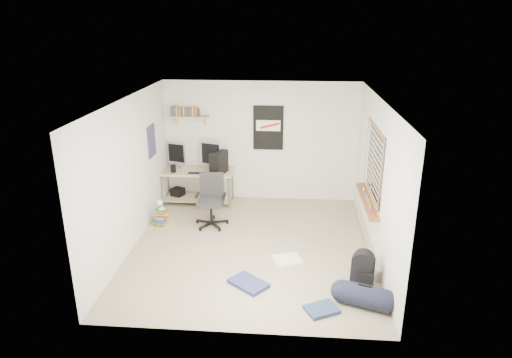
# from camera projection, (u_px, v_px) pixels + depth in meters

# --- Properties ---
(floor) EXTENTS (4.00, 4.50, 0.01)m
(floor) POSITION_uv_depth(u_px,v_px,m) (252.00, 247.00, 7.76)
(floor) COLOR gray
(floor) RESTS_ON ground
(ceiling) EXTENTS (4.00, 4.50, 0.01)m
(ceiling) POSITION_uv_depth(u_px,v_px,m) (251.00, 100.00, 6.92)
(ceiling) COLOR white
(ceiling) RESTS_ON ground
(back_wall) EXTENTS (4.00, 0.01, 2.50)m
(back_wall) POSITION_uv_depth(u_px,v_px,m) (261.00, 142.00, 9.46)
(back_wall) COLOR silver
(back_wall) RESTS_ON ground
(left_wall) EXTENTS (0.01, 4.50, 2.50)m
(left_wall) POSITION_uv_depth(u_px,v_px,m) (130.00, 174.00, 7.49)
(left_wall) COLOR silver
(left_wall) RESTS_ON ground
(right_wall) EXTENTS (0.01, 4.50, 2.50)m
(right_wall) POSITION_uv_depth(u_px,v_px,m) (378.00, 181.00, 7.19)
(right_wall) COLOR silver
(right_wall) RESTS_ON ground
(desk) EXTENTS (1.65, 1.12, 0.69)m
(desk) POSITION_uv_depth(u_px,v_px,m) (198.00, 186.00, 9.51)
(desk) COLOR #CCAD8E
(desk) RESTS_ON floor
(monitor_left) EXTENTS (0.40, 0.20, 0.43)m
(monitor_left) POSITION_uv_depth(u_px,v_px,m) (177.00, 159.00, 9.47)
(monitor_left) COLOR #A9A9AE
(monitor_left) RESTS_ON desk
(monitor_right) EXTENTS (0.45, 0.23, 0.48)m
(monitor_right) POSITION_uv_depth(u_px,v_px,m) (211.00, 160.00, 9.32)
(monitor_right) COLOR #B0B0B5
(monitor_right) RESTS_ON desk
(pc_tower) EXTENTS (0.34, 0.49, 0.47)m
(pc_tower) POSITION_uv_depth(u_px,v_px,m) (219.00, 163.00, 9.13)
(pc_tower) COLOR black
(pc_tower) RESTS_ON desk
(keyboard) EXTENTS (0.42, 0.16, 0.02)m
(keyboard) POSITION_uv_depth(u_px,v_px,m) (198.00, 174.00, 9.22)
(keyboard) COLOR black
(keyboard) RESTS_ON desk
(speaker_left) EXTENTS (0.09, 0.09, 0.17)m
(speaker_left) POSITION_uv_depth(u_px,v_px,m) (173.00, 169.00, 9.25)
(speaker_left) COLOR black
(speaker_left) RESTS_ON desk
(speaker_right) EXTENTS (0.10, 0.10, 0.17)m
(speaker_right) POSITION_uv_depth(u_px,v_px,m) (218.00, 170.00, 9.21)
(speaker_right) COLOR black
(speaker_right) RESTS_ON desk
(office_chair) EXTENTS (0.67, 0.67, 0.98)m
(office_chair) POSITION_uv_depth(u_px,v_px,m) (211.00, 201.00, 8.40)
(office_chair) COLOR #242326
(office_chair) RESTS_ON floor
(wall_shelf) EXTENTS (0.80, 0.22, 0.24)m
(wall_shelf) POSITION_uv_depth(u_px,v_px,m) (190.00, 116.00, 9.28)
(wall_shelf) COLOR tan
(wall_shelf) RESTS_ON back_wall
(poster_back_wall) EXTENTS (0.62, 0.03, 0.92)m
(poster_back_wall) POSITION_uv_depth(u_px,v_px,m) (268.00, 128.00, 9.33)
(poster_back_wall) COLOR black
(poster_back_wall) RESTS_ON back_wall
(poster_left_wall) EXTENTS (0.02, 0.42, 0.60)m
(poster_left_wall) POSITION_uv_depth(u_px,v_px,m) (152.00, 141.00, 8.53)
(poster_left_wall) COLOR navy
(poster_left_wall) RESTS_ON left_wall
(window) EXTENTS (0.10, 1.50, 1.26)m
(window) POSITION_uv_depth(u_px,v_px,m) (372.00, 163.00, 7.41)
(window) COLOR brown
(window) RESTS_ON right_wall
(baseboard_heater) EXTENTS (0.08, 2.50, 0.18)m
(baseboard_heater) POSITION_uv_depth(u_px,v_px,m) (366.00, 238.00, 7.87)
(baseboard_heater) COLOR #B7B2A8
(baseboard_heater) RESTS_ON floor
(backpack) EXTENTS (0.38, 0.34, 0.44)m
(backpack) POSITION_uv_depth(u_px,v_px,m) (362.00, 272.00, 6.60)
(backpack) COLOR black
(backpack) RESTS_ON floor
(duffel_bag) EXTENTS (0.40, 0.40, 0.61)m
(duffel_bag) POSITION_uv_depth(u_px,v_px,m) (364.00, 297.00, 6.12)
(duffel_bag) COLOR black
(duffel_bag) RESTS_ON floor
(tshirt) EXTENTS (0.54, 0.50, 0.04)m
(tshirt) POSITION_uv_depth(u_px,v_px,m) (287.00, 260.00, 7.30)
(tshirt) COLOR silver
(tshirt) RESTS_ON floor
(jeans_a) EXTENTS (0.65, 0.62, 0.06)m
(jeans_a) POSITION_uv_depth(u_px,v_px,m) (248.00, 283.00, 6.63)
(jeans_a) COLOR navy
(jeans_a) RESTS_ON floor
(jeans_b) EXTENTS (0.51, 0.46, 0.05)m
(jeans_b) POSITION_uv_depth(u_px,v_px,m) (321.00, 309.00, 6.05)
(jeans_b) COLOR navy
(jeans_b) RESTS_ON floor
(book_stack) EXTENTS (0.51, 0.47, 0.28)m
(book_stack) POSITION_uv_depth(u_px,v_px,m) (162.00, 218.00, 8.52)
(book_stack) COLOR olive
(book_stack) RESTS_ON floor
(desk_lamp) EXTENTS (0.15, 0.21, 0.19)m
(desk_lamp) POSITION_uv_depth(u_px,v_px,m) (162.00, 207.00, 8.42)
(desk_lamp) COLOR white
(desk_lamp) RESTS_ON book_stack
(subwoofer) EXTENTS (0.30, 0.30, 0.26)m
(subwoofer) POSITION_uv_depth(u_px,v_px,m) (178.00, 194.00, 9.69)
(subwoofer) COLOR black
(subwoofer) RESTS_ON floor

